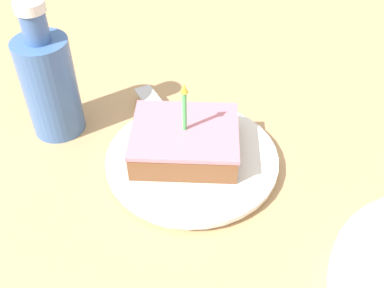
# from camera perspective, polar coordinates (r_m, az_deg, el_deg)

# --- Properties ---
(ground_plane) EXTENTS (2.40, 2.40, 0.04)m
(ground_plane) POSITION_cam_1_polar(r_m,az_deg,el_deg) (0.58, 2.55, -4.51)
(ground_plane) COLOR tan
(ground_plane) RESTS_ON ground
(plate) EXTENTS (0.21, 0.21, 0.02)m
(plate) POSITION_cam_1_polar(r_m,az_deg,el_deg) (0.56, 0.00, -1.96)
(plate) COLOR white
(plate) RESTS_ON ground_plane
(cake_slice) EXTENTS (0.11, 0.13, 0.10)m
(cake_slice) POSITION_cam_1_polar(r_m,az_deg,el_deg) (0.55, -0.91, 0.49)
(cake_slice) COLOR brown
(cake_slice) RESTS_ON plate
(fork) EXTENTS (0.18, 0.12, 0.00)m
(fork) POSITION_cam_1_polar(r_m,az_deg,el_deg) (0.60, -3.23, 3.00)
(fork) COLOR silver
(fork) RESTS_ON plate
(bottle) EXTENTS (0.07, 0.07, 0.18)m
(bottle) POSITION_cam_1_polar(r_m,az_deg,el_deg) (0.60, -17.67, 7.40)
(bottle) COLOR #3F66A5
(bottle) RESTS_ON ground_plane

